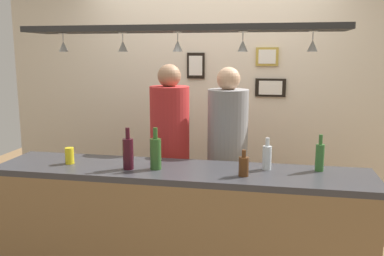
{
  "coord_description": "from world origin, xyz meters",
  "views": [
    {
      "loc": [
        0.63,
        -3.13,
        1.78
      ],
      "look_at": [
        0.0,
        0.1,
        1.18
      ],
      "focal_mm": 38.63,
      "sensor_mm": 36.0,
      "label": 1
    }
  ],
  "objects": [
    {
      "name": "person_middle_grey_shirt",
      "position": [
        0.27,
        0.28,
        1.0
      ],
      "size": [
        0.34,
        0.34,
        1.66
      ],
      "color": "#2D334C",
      "rests_on": "ground_plane"
    },
    {
      "name": "hanging_wineglass_center_right",
      "position": [
        0.87,
        -0.31,
        1.83
      ],
      "size": [
        0.07,
        0.07,
        0.13
      ],
      "color": "silver",
      "rests_on": "overhead_glass_rack"
    },
    {
      "name": "bottle_beer_green_import",
      "position": [
        0.97,
        -0.22,
        1.07
      ],
      "size": [
        0.06,
        0.06,
        0.26
      ],
      "color": "#336B2D",
      "rests_on": "bar_counter"
    },
    {
      "name": "picture_frame_upper_small",
      "position": [
        0.57,
        1.06,
        1.74
      ],
      "size": [
        0.22,
        0.02,
        0.18
      ],
      "color": "#B29338",
      "rests_on": "back_wall"
    },
    {
      "name": "bottle_champagne_green",
      "position": [
        -0.17,
        -0.39,
        1.08
      ],
      "size": [
        0.08,
        0.08,
        0.3
      ],
      "color": "#2D5623",
      "rests_on": "bar_counter"
    },
    {
      "name": "hanging_wineglass_left",
      "position": [
        -0.42,
        -0.3,
        1.83
      ],
      "size": [
        0.07,
        0.07,
        0.13
      ],
      "color": "silver",
      "rests_on": "overhead_glass_rack"
    },
    {
      "name": "hanging_wineglass_center_left",
      "position": [
        -0.01,
        -0.36,
        1.83
      ],
      "size": [
        0.07,
        0.07,
        0.13
      ],
      "color": "silver",
      "rests_on": "overhead_glass_rack"
    },
    {
      "name": "hanging_wineglass_far_left",
      "position": [
        -0.88,
        -0.29,
        1.83
      ],
      "size": [
        0.07,
        0.07,
        0.13
      ],
      "color": "silver",
      "rests_on": "overhead_glass_rack"
    },
    {
      "name": "person_left_red_shirt",
      "position": [
        -0.23,
        0.28,
        1.02
      ],
      "size": [
        0.34,
        0.34,
        1.68
      ],
      "color": "#2D334C",
      "rests_on": "ground_plane"
    },
    {
      "name": "bottle_soda_clear",
      "position": [
        0.61,
        -0.25,
        1.05
      ],
      "size": [
        0.06,
        0.06,
        0.23
      ],
      "color": "silver",
      "rests_on": "bar_counter"
    },
    {
      "name": "bottle_beer_brown_stubby",
      "position": [
        0.46,
        -0.44,
        1.03
      ],
      "size": [
        0.07,
        0.07,
        0.18
      ],
      "color": "#512D14",
      "rests_on": "bar_counter"
    },
    {
      "name": "hanging_wineglass_center",
      "position": [
        0.43,
        -0.33,
        1.83
      ],
      "size": [
        0.07,
        0.07,
        0.13
      ],
      "color": "silver",
      "rests_on": "overhead_glass_rack"
    },
    {
      "name": "bar_counter",
      "position": [
        0.0,
        -0.5,
        0.65
      ],
      "size": [
        2.7,
        0.55,
        0.96
      ],
      "color": "#38383D",
      "rests_on": "ground_plane"
    },
    {
      "name": "back_wall",
      "position": [
        0.0,
        1.1,
        1.3
      ],
      "size": [
        4.4,
        0.06,
        2.6
      ],
      "primitive_type": "cube",
      "color": "beige",
      "rests_on": "ground_plane"
    },
    {
      "name": "picture_frame_crest",
      "position": [
        -0.15,
        1.06,
        1.65
      ],
      "size": [
        0.18,
        0.02,
        0.26
      ],
      "color": "black",
      "rests_on": "back_wall"
    },
    {
      "name": "picture_frame_lower_pair",
      "position": [
        0.61,
        1.06,
        1.43
      ],
      "size": [
        0.3,
        0.02,
        0.18
      ],
      "color": "black",
      "rests_on": "back_wall"
    },
    {
      "name": "bottle_wine_dark_red",
      "position": [
        -0.36,
        -0.43,
        1.08
      ],
      "size": [
        0.08,
        0.08,
        0.3
      ],
      "color": "#380F19",
      "rests_on": "bar_counter"
    },
    {
      "name": "overhead_glass_rack",
      "position": [
        0.0,
        -0.3,
        1.94
      ],
      "size": [
        2.2,
        0.36,
        0.04
      ],
      "primitive_type": "cube",
      "color": "black"
    },
    {
      "name": "drink_can",
      "position": [
        -0.84,
        -0.37,
        1.02
      ],
      "size": [
        0.07,
        0.07,
        0.12
      ],
      "primitive_type": "cylinder",
      "color": "yellow",
      "rests_on": "bar_counter"
    }
  ]
}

